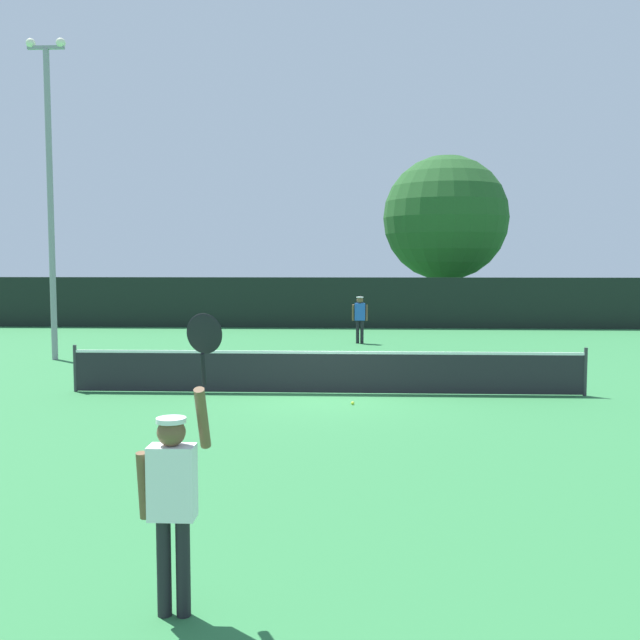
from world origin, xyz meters
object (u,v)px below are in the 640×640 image
at_px(large_tree, 446,218).
at_px(parked_car_near, 294,304).
at_px(player_serving, 174,485).
at_px(tennis_ball, 353,403).
at_px(light_pole, 50,182).
at_px(player_receiving, 360,315).

xyz_separation_m(large_tree, parked_car_near, (-7.89, 0.54, -4.44)).
distance_m(player_serving, tennis_ball, 9.11).
xyz_separation_m(player_serving, light_pole, (-7.57, 15.48, 4.23)).
distance_m(player_serving, large_tree, 32.48).
xyz_separation_m(player_receiving, large_tree, (4.51, 11.34, 4.17)).
distance_m(player_serving, light_pole, 17.74).
height_order(player_serving, light_pole, light_pole).
bearing_deg(player_serving, tennis_ball, 80.60).
relative_size(player_receiving, tennis_ball, 25.07).
relative_size(player_receiving, large_tree, 0.20).
bearing_deg(player_receiving, tennis_ball, 88.69).
bearing_deg(player_receiving, large_tree, -111.69).
distance_m(light_pole, large_tree, 21.24).
xyz_separation_m(player_serving, player_receiving, (1.74, 20.27, -0.06)).
distance_m(player_receiving, tennis_ball, 11.40).
relative_size(player_serving, tennis_ball, 37.05).
bearing_deg(tennis_ball, parked_car_near, 97.66).
distance_m(player_receiving, light_pole, 11.31).
bearing_deg(player_receiving, parked_car_near, -74.10).
bearing_deg(light_pole, tennis_ball, -35.92).
xyz_separation_m(player_serving, large_tree, (6.25, 31.61, 4.11)).
bearing_deg(large_tree, light_pole, -130.58).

